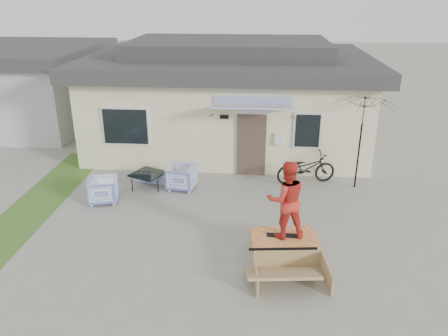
# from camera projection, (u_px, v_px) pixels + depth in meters

# --- Properties ---
(ground) EXTENTS (90.00, 90.00, 0.00)m
(ground) POSITION_uv_depth(u_px,v_px,m) (206.00, 243.00, 10.94)
(ground) COLOR gray
(ground) RESTS_ON ground
(grass_strip) EXTENTS (1.40, 8.00, 0.01)m
(grass_strip) POSITION_uv_depth(u_px,v_px,m) (41.00, 200.00, 13.16)
(grass_strip) COLOR #3B6426
(grass_strip) RESTS_ON ground
(house) EXTENTS (10.80, 8.49, 4.10)m
(house) POSITION_uv_depth(u_px,v_px,m) (229.00, 94.00, 17.58)
(house) COLOR beige
(house) RESTS_ON ground
(neighbor_house) EXTENTS (8.60, 7.60, 3.50)m
(neighbor_house) POSITION_uv_depth(u_px,v_px,m) (4.00, 84.00, 20.25)
(neighbor_house) COLOR #B1B8BD
(neighbor_house) RESTS_ON ground
(loveseat) EXTENTS (1.58, 0.76, 0.59)m
(loveseat) POSITION_uv_depth(u_px,v_px,m) (159.00, 173.00, 14.37)
(loveseat) COLOR #4E64BC
(loveseat) RESTS_ON ground
(armchair_left) EXTENTS (0.92, 0.95, 0.83)m
(armchair_left) POSITION_uv_depth(u_px,v_px,m) (103.00, 189.00, 12.94)
(armchair_left) COLOR #4E64BC
(armchair_left) RESTS_ON ground
(armchair_right) EXTENTS (0.85, 0.90, 0.83)m
(armchair_right) POSITION_uv_depth(u_px,v_px,m) (181.00, 176.00, 13.80)
(armchair_right) COLOR #4E64BC
(armchair_right) RESTS_ON ground
(coffee_table) EXTENTS (1.21, 1.21, 0.45)m
(coffee_table) POSITION_uv_depth(u_px,v_px,m) (148.00, 180.00, 14.02)
(coffee_table) COLOR black
(coffee_table) RESTS_ON ground
(bicycle) EXTENTS (2.06, 1.17, 1.24)m
(bicycle) POSITION_uv_depth(u_px,v_px,m) (306.00, 165.00, 14.13)
(bicycle) COLOR black
(bicycle) RESTS_ON ground
(patio_umbrella) EXTENTS (2.26, 2.17, 2.20)m
(patio_umbrella) POSITION_uv_depth(u_px,v_px,m) (361.00, 135.00, 13.39)
(patio_umbrella) COLOR black
(patio_umbrella) RESTS_ON ground
(skate_ramp) EXTENTS (1.73, 2.18, 0.51)m
(skate_ramp) POSITION_uv_depth(u_px,v_px,m) (284.00, 247.00, 10.34)
(skate_ramp) COLOR #A18555
(skate_ramp) RESTS_ON ground
(skateboard) EXTENTS (0.80, 0.20, 0.05)m
(skateboard) POSITION_uv_depth(u_px,v_px,m) (284.00, 235.00, 10.28)
(skateboard) COLOR black
(skateboard) RESTS_ON skate_ramp
(skater) EXTENTS (1.02, 0.86, 1.85)m
(skater) POSITION_uv_depth(u_px,v_px,m) (286.00, 198.00, 9.92)
(skater) COLOR red
(skater) RESTS_ON skateboard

